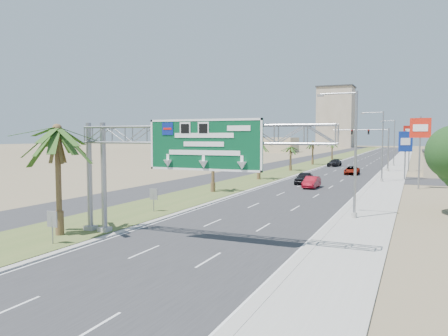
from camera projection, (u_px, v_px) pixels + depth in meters
ground at (87, 300)px, 17.30m from camera, size 600.00×600.00×0.00m
road at (368, 160)px, 117.73m from camera, size 12.00×300.00×0.02m
sidewalk_right at (402, 161)px, 114.32m from camera, size 4.00×300.00×0.10m
median_grass at (330, 159)px, 121.74m from camera, size 7.00×300.00×0.12m
opposing_road at (305, 159)px, 124.56m from camera, size 8.00×300.00×0.02m
sign_gantry at (184, 144)px, 26.35m from camera, size 16.75×1.24×7.50m
palm_near at (57, 129)px, 27.80m from camera, size 5.70×5.70×8.35m
palm_row_b at (213, 150)px, 49.98m from camera, size 3.99×3.99×5.95m
palm_row_c at (259, 142)px, 64.53m from camera, size 3.99×3.99×6.75m
palm_row_d at (291, 147)px, 81.05m from camera, size 3.99×3.99×5.45m
palm_row_e at (313, 143)px, 98.35m from camera, size 3.99×3.99×6.15m
palm_row_f at (332, 143)px, 121.21m from camera, size 3.99×3.99×5.75m
streetlight_near at (353, 159)px, 34.12m from camera, size 3.27×0.44×10.00m
streetlight_mid at (381, 149)px, 61.51m from camera, size 3.27×0.44×10.00m
streetlight_far at (393, 145)px, 94.38m from camera, size 3.27×0.44×10.00m
signal_mast at (377, 145)px, 80.59m from camera, size 10.28×0.71×8.00m
median_signback_a at (52, 222)px, 25.81m from camera, size 0.75×0.08×2.08m
median_signback_b at (154, 196)px, 37.04m from camera, size 0.75×0.08×2.08m
tower_distant at (336, 118)px, 257.13m from camera, size 20.00×16.00×35.00m
building_distant_left at (267, 145)px, 181.23m from camera, size 24.00×14.00×6.00m
car_left_lane at (304, 178)px, 59.32m from camera, size 1.97×4.83×1.64m
car_mid_lane at (312, 182)px, 54.72m from camera, size 1.55×4.41×1.45m
car_right_lane at (352, 171)px, 73.88m from camera, size 2.48×5.06×1.39m
car_far at (334, 163)px, 93.90m from camera, size 2.75×5.40×1.50m
pole_sign_red_near at (420, 132)px, 53.16m from camera, size 2.42×0.52×8.92m
pole_sign_blue at (405, 143)px, 64.73m from camera, size 1.96×1.05×7.42m
pole_sign_red_far at (410, 134)px, 80.50m from camera, size 2.18×0.98×8.66m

